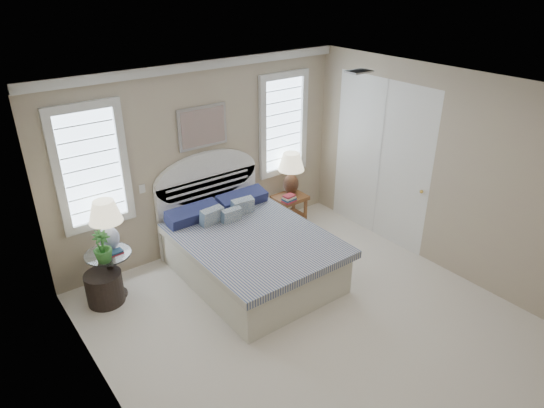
{
  "coord_description": "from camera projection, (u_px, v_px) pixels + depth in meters",
  "views": [
    {
      "loc": [
        -3.08,
        -3.19,
        3.79
      ],
      "look_at": [
        0.08,
        1.0,
        1.2
      ],
      "focal_mm": 32.0,
      "sensor_mm": 36.0,
      "label": 1
    }
  ],
  "objects": [
    {
      "name": "books_left",
      "position": [
        116.0,
        252.0,
        5.9
      ],
      "size": [
        0.17,
        0.12,
        0.04
      ],
      "rotation": [
        0.0,
        0.0,
        0.04
      ],
      "color": "#A02834",
      "rests_on": "side_table_left"
    },
    {
      "name": "switch_plate",
      "position": [
        142.0,
        189.0,
        6.38
      ],
      "size": [
        0.08,
        0.01,
        0.12
      ],
      "primitive_type": "cube",
      "color": "silver",
      "rests_on": "wall_back"
    },
    {
      "name": "wall_right",
      "position": [
        453.0,
        176.0,
        6.24
      ],
      "size": [
        0.02,
        5.0,
        2.7
      ],
      "primitive_type": "cube",
      "color": "tan",
      "rests_on": "floor"
    },
    {
      "name": "floor_pot",
      "position": [
        105.0,
        288.0,
        6.0
      ],
      "size": [
        0.59,
        0.59,
        0.41
      ],
      "primitive_type": "cylinder",
      "rotation": [
        0.0,
        0.0,
        -0.4
      ],
      "color": "black",
      "rests_on": "floor"
    },
    {
      "name": "potted_plant",
      "position": [
        102.0,
        247.0,
        5.68
      ],
      "size": [
        0.29,
        0.29,
        0.39
      ],
      "primitive_type": "imported",
      "rotation": [
        0.0,
        0.0,
        0.41
      ],
      "color": "#387B31",
      "rests_on": "side_table_left"
    },
    {
      "name": "window_right",
      "position": [
        283.0,
        124.0,
        7.45
      ],
      "size": [
        0.9,
        0.06,
        1.6
      ],
      "primitive_type": "cube",
      "color": "#C8E4FE",
      "rests_on": "wall_back"
    },
    {
      "name": "hvac_vent",
      "position": [
        359.0,
        71.0,
        5.66
      ],
      "size": [
        0.3,
        0.2,
        0.02
      ],
      "primitive_type": "cube",
      "color": "#B2B2B2",
      "rests_on": "ceiling"
    },
    {
      "name": "side_table_left",
      "position": [
        111.0,
        270.0,
        6.03
      ],
      "size": [
        0.56,
        0.56,
        0.63
      ],
      "color": "black",
      "rests_on": "floor"
    },
    {
      "name": "wall_left",
      "position": [
        113.0,
        311.0,
        3.81
      ],
      "size": [
        0.02,
        5.0,
        2.7
      ],
      "primitive_type": "cube",
      "color": "tan",
      "rests_on": "floor"
    },
    {
      "name": "crown_molding",
      "position": [
        199.0,
        65.0,
        6.22
      ],
      "size": [
        4.5,
        0.08,
        0.12
      ],
      "primitive_type": "cube",
      "color": "silver",
      "rests_on": "wall_back"
    },
    {
      "name": "painting",
      "position": [
        203.0,
        127.0,
        6.58
      ],
      "size": [
        0.74,
        0.04,
        0.58
      ],
      "primitive_type": "cube",
      "color": "silver",
      "rests_on": "wall_back"
    },
    {
      "name": "window_left",
      "position": [
        91.0,
        167.0,
        5.85
      ],
      "size": [
        0.9,
        0.06,
        1.6
      ],
      "primitive_type": "cube",
      "color": "#C8E4FE",
      "rests_on": "wall_back"
    },
    {
      "name": "lamp_left",
      "position": [
        106.0,
        220.0,
        5.85
      ],
      "size": [
        0.41,
        0.41,
        0.66
      ],
      "rotation": [
        0.0,
        0.0,
        -0.02
      ],
      "color": "white",
      "rests_on": "side_table_left"
    },
    {
      "name": "closet_door",
      "position": [
        380.0,
        161.0,
        7.16
      ],
      "size": [
        0.02,
        1.8,
        2.4
      ],
      "primitive_type": "cube",
      "color": "white",
      "rests_on": "floor"
    },
    {
      "name": "nightstand_right",
      "position": [
        290.0,
        204.0,
        7.69
      ],
      "size": [
        0.5,
        0.4,
        0.53
      ],
      "color": "brown",
      "rests_on": "floor"
    },
    {
      "name": "floor",
      "position": [
        319.0,
        329.0,
        5.62
      ],
      "size": [
        4.5,
        5.0,
        0.01
      ],
      "primitive_type": "cube",
      "color": "beige",
      "rests_on": "ground"
    },
    {
      "name": "books_right",
      "position": [
        289.0,
        199.0,
        7.42
      ],
      "size": [
        0.22,
        0.16,
        0.11
      ],
      "rotation": [
        0.0,
        0.0,
        0.06
      ],
      "color": "#A02834",
      "rests_on": "nightstand_right"
    },
    {
      "name": "bed",
      "position": [
        247.0,
        248.0,
        6.5
      ],
      "size": [
        1.72,
        2.28,
        1.47
      ],
      "color": "beige",
      "rests_on": "floor"
    },
    {
      "name": "lamp_right",
      "position": [
        291.0,
        169.0,
        7.58
      ],
      "size": [
        0.49,
        0.49,
        0.67
      ],
      "rotation": [
        0.0,
        0.0,
        -0.22
      ],
      "color": "black",
      "rests_on": "nightstand_right"
    },
    {
      "name": "ceiling",
      "position": [
        331.0,
        98.0,
        4.43
      ],
      "size": [
        4.5,
        5.0,
        0.01
      ],
      "primitive_type": "cube",
      "color": "white",
      "rests_on": "wall_back"
    },
    {
      "name": "wall_back",
      "position": [
        204.0,
        159.0,
        6.82
      ],
      "size": [
        4.5,
        0.02,
        2.7
      ],
      "primitive_type": "cube",
      "color": "tan",
      "rests_on": "floor"
    }
  ]
}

